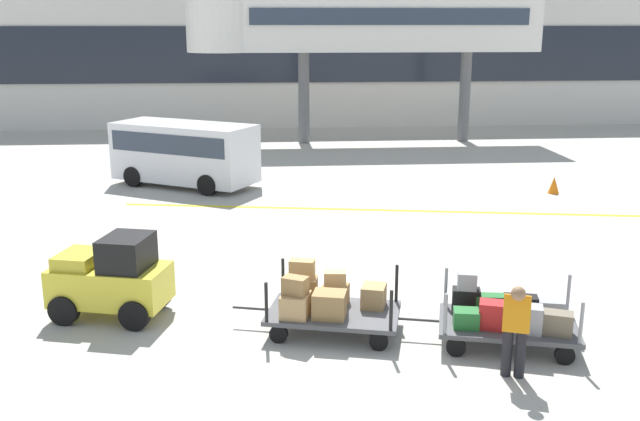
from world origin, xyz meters
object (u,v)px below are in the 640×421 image
baggage_cart_lead (326,301)px  baggage_handler (516,326)px  shuttle_van (184,149)px  baggage_cart_middle (506,316)px  baggage_tug (112,278)px  safety_cone_near (554,185)px

baggage_cart_lead → baggage_handler: size_ratio=1.97×
shuttle_van → baggage_handler: bearing=-65.5°
baggage_cart_middle → baggage_handler: size_ratio=1.97×
baggage_tug → baggage_handler: bearing=-24.0°
baggage_cart_lead → baggage_cart_middle: baggage_cart_lead is taller
baggage_tug → baggage_handler: size_ratio=1.48×
baggage_tug → safety_cone_near: baggage_tug is taller
baggage_handler → shuttle_van: 15.53m
baggage_cart_lead → baggage_handler: bearing=-36.1°
safety_cone_near → shuttle_van: bearing=170.1°
baggage_cart_lead → safety_cone_near: 12.99m
baggage_cart_lead → safety_cone_near: bearing=50.6°
baggage_tug → baggage_cart_middle: bearing=-14.4°
baggage_tug → shuttle_van: shuttle_van is taller
baggage_handler → baggage_tug: bearing=156.0°
baggage_tug → baggage_cart_middle: 7.14m
baggage_cart_lead → shuttle_van: bearing=107.0°
baggage_tug → baggage_handler: baggage_tug is taller
baggage_tug → baggage_cart_lead: (3.90, -0.97, -0.19)m
baggage_cart_lead → baggage_handler: baggage_handler is taller
baggage_cart_middle → baggage_tug: bearing=165.6°
baggage_cart_middle → shuttle_van: (-6.71, 12.94, 0.72)m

